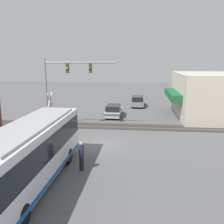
{
  "coord_description": "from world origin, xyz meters",
  "views": [
    {
      "loc": [
        -18.9,
        -2.95,
        6.62
      ],
      "look_at": [
        3.98,
        -0.35,
        1.91
      ],
      "focal_mm": 40.0,
      "sensor_mm": 36.0,
      "label": 1
    }
  ],
  "objects_px": {
    "city_bus": "(30,152)",
    "pedestrian_at_crossing": "(54,123)",
    "pedestrian_near_bus": "(81,156)",
    "crossing_signal": "(51,109)",
    "parked_car_grey": "(138,102)",
    "parked_car_silver": "(114,111)"
  },
  "relations": [
    {
      "from": "city_bus",
      "to": "pedestrian_at_crossing",
      "type": "xyz_separation_m",
      "value": [
        10.18,
        2.29,
        -0.99
      ]
    },
    {
      "from": "pedestrian_near_bus",
      "to": "crossing_signal",
      "type": "bearing_deg",
      "value": 31.05
    },
    {
      "from": "city_bus",
      "to": "crossing_signal",
      "type": "height_order",
      "value": "crossing_signal"
    },
    {
      "from": "parked_car_grey",
      "to": "pedestrian_at_crossing",
      "type": "height_order",
      "value": "pedestrian_at_crossing"
    },
    {
      "from": "crossing_signal",
      "to": "parked_car_grey",
      "type": "height_order",
      "value": "crossing_signal"
    },
    {
      "from": "parked_car_silver",
      "to": "parked_car_grey",
      "type": "distance_m",
      "value": 7.93
    },
    {
      "from": "crossing_signal",
      "to": "pedestrian_near_bus",
      "type": "xyz_separation_m",
      "value": [
        -7.88,
        -4.75,
        -1.34
      ]
    },
    {
      "from": "parked_car_grey",
      "to": "pedestrian_near_bus",
      "type": "distance_m",
      "value": 23.08
    },
    {
      "from": "parked_car_silver",
      "to": "city_bus",
      "type": "bearing_deg",
      "value": 171.57
    },
    {
      "from": "city_bus",
      "to": "crossing_signal",
      "type": "bearing_deg",
      "value": 13.95
    },
    {
      "from": "crossing_signal",
      "to": "parked_car_grey",
      "type": "relative_size",
      "value": 0.79
    },
    {
      "from": "pedestrian_near_bus",
      "to": "pedestrian_at_crossing",
      "type": "bearing_deg",
      "value": 29.45
    },
    {
      "from": "crossing_signal",
      "to": "pedestrian_at_crossing",
      "type": "relative_size",
      "value": 2.19
    },
    {
      "from": "parked_car_silver",
      "to": "pedestrian_near_bus",
      "type": "bearing_deg",
      "value": 178.76
    },
    {
      "from": "pedestrian_near_bus",
      "to": "city_bus",
      "type": "bearing_deg",
      "value": 132.84
    },
    {
      "from": "city_bus",
      "to": "parked_car_grey",
      "type": "bearing_deg",
      "value": -12.21
    },
    {
      "from": "parked_car_grey",
      "to": "pedestrian_near_bus",
      "type": "xyz_separation_m",
      "value": [
        -22.86,
        3.13,
        0.24
      ]
    },
    {
      "from": "city_bus",
      "to": "pedestrian_at_crossing",
      "type": "height_order",
      "value": "city_bus"
    },
    {
      "from": "parked_car_grey",
      "to": "pedestrian_at_crossing",
      "type": "xyz_separation_m",
      "value": [
        -14.78,
        7.69,
        0.18
      ]
    },
    {
      "from": "parked_car_grey",
      "to": "pedestrian_near_bus",
      "type": "height_order",
      "value": "pedestrian_near_bus"
    },
    {
      "from": "parked_car_grey",
      "to": "pedestrian_near_bus",
      "type": "relative_size",
      "value": 2.61
    },
    {
      "from": "city_bus",
      "to": "crossing_signal",
      "type": "relative_size",
      "value": 2.76
    }
  ]
}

